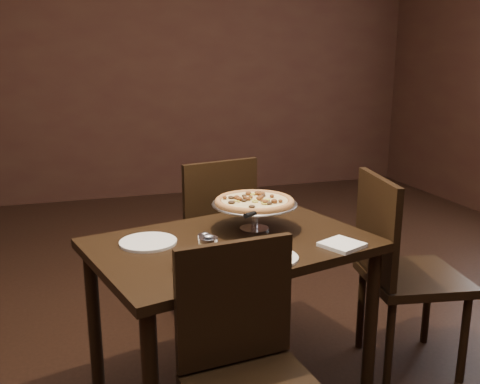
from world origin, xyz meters
name	(u,v)px	position (x,y,z in m)	size (l,w,h in m)	color
room	(243,59)	(0.06, 0.03, 1.40)	(6.04, 7.04, 2.84)	black
dining_table	(232,262)	(0.01, 0.00, 0.60)	(1.25, 0.98, 0.69)	black
pizza_stand	(254,202)	(0.14, 0.11, 0.81)	(0.37, 0.37, 0.15)	silver
parmesan_shaker	(205,244)	(-0.14, -0.12, 0.73)	(0.05, 0.05, 0.09)	#FCF9C4
pepper_flake_shaker	(208,251)	(-0.15, -0.23, 0.74)	(0.07, 0.07, 0.12)	maroon
packet_caddy	(185,261)	(-0.23, -0.23, 0.71)	(0.08, 0.08, 0.06)	black
napkin_stack	(342,245)	(0.40, -0.19, 0.70)	(0.14, 0.14, 0.02)	white
plate_left	(148,242)	(-0.32, 0.07, 0.69)	(0.23, 0.23, 0.01)	white
plate_near	(270,258)	(0.08, -0.23, 0.69)	(0.21, 0.21, 0.01)	white
serving_spatula	(256,213)	(0.09, -0.04, 0.81)	(0.17, 0.17, 0.02)	silver
chair_far	(211,231)	(0.10, 0.72, 0.49)	(0.50, 0.50, 0.90)	black
chair_near	(249,370)	(-0.11, -0.56, 0.47)	(0.44, 0.44, 0.85)	black
chair_side	(399,266)	(0.79, -0.03, 0.50)	(0.49, 0.49, 0.91)	black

